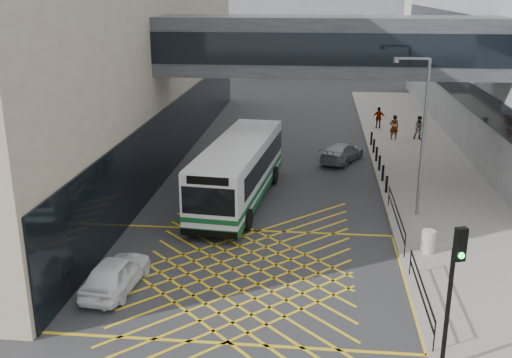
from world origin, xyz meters
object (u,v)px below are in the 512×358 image
(bus, at_px, (239,170))
(car_white, at_px, (116,273))
(street_lamp, at_px, (420,128))
(traffic_light, at_px, (454,279))
(car_silver, at_px, (342,152))
(litter_bin, at_px, (428,241))
(car_dark, at_px, (235,178))
(pedestrian_b, at_px, (420,128))
(pedestrian_c, at_px, (379,118))
(pedestrian_a, at_px, (394,127))

(bus, xyz_separation_m, car_white, (-3.19, -9.82, -1.03))
(street_lamp, bearing_deg, traffic_light, -93.86)
(car_silver, xyz_separation_m, litter_bin, (3.02, -13.62, 0.01))
(bus, xyz_separation_m, traffic_light, (7.60, -13.77, 1.33))
(car_dark, distance_m, pedestrian_b, 16.61)
(bus, bearing_deg, car_silver, 61.09)
(car_dark, xyz_separation_m, litter_bin, (8.91, -7.36, -0.09))
(car_white, xyz_separation_m, traffic_light, (10.79, -3.95, 2.36))
(traffic_light, relative_size, pedestrian_c, 2.69)
(car_dark, bearing_deg, pedestrian_a, -114.85)
(pedestrian_b, bearing_deg, car_white, -121.81)
(traffic_light, height_order, street_lamp, street_lamp)
(traffic_light, bearing_deg, pedestrian_a, 68.11)
(pedestrian_b, bearing_deg, car_dark, -134.29)
(traffic_light, bearing_deg, car_white, 141.45)
(pedestrian_a, distance_m, pedestrian_c, 3.55)
(street_lamp, distance_m, pedestrian_b, 15.58)
(car_silver, height_order, traffic_light, traffic_light)
(bus, xyz_separation_m, pedestrian_a, (9.25, 13.43, -0.63))
(bus, distance_m, car_dark, 1.91)
(car_dark, xyz_separation_m, traffic_light, (8.05, -15.36, 2.28))
(car_dark, bearing_deg, litter_bin, 154.92)
(pedestrian_a, height_order, pedestrian_b, pedestrian_a)
(bus, relative_size, pedestrian_c, 6.97)
(traffic_light, xyz_separation_m, street_lamp, (0.91, 12.34, 1.34))
(pedestrian_b, bearing_deg, traffic_light, -97.67)
(traffic_light, height_order, pedestrian_a, traffic_light)
(litter_bin, bearing_deg, bus, 145.71)
(car_white, xyz_separation_m, pedestrian_c, (11.69, 26.72, 0.33))
(traffic_light, xyz_separation_m, pedestrian_b, (3.44, 27.35, -2.00))
(bus, xyz_separation_m, litter_bin, (8.46, -5.77, -1.03))
(bus, height_order, car_silver, bus)
(car_white, relative_size, pedestrian_a, 2.31)
(car_white, distance_m, car_silver, 19.66)
(car_white, distance_m, traffic_light, 11.73)
(car_dark, height_order, traffic_light, traffic_light)
(pedestrian_a, relative_size, pedestrian_b, 1.04)
(car_silver, relative_size, pedestrian_a, 2.31)
(car_dark, bearing_deg, bus, 120.39)
(car_silver, xyz_separation_m, traffic_light, (2.16, -21.62, 2.37))
(car_dark, height_order, street_lamp, street_lamp)
(pedestrian_a, distance_m, pedestrian_b, 1.80)
(pedestrian_a, bearing_deg, litter_bin, 83.21)
(car_white, distance_m, pedestrian_a, 26.37)
(car_silver, relative_size, street_lamp, 0.55)
(street_lamp, height_order, pedestrian_a, street_lamp)
(bus, height_order, traffic_light, traffic_light)
(car_silver, bearing_deg, car_white, 88.24)
(car_white, bearing_deg, bus, -102.67)
(street_lamp, xyz_separation_m, litter_bin, (-0.05, -4.34, -3.70))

